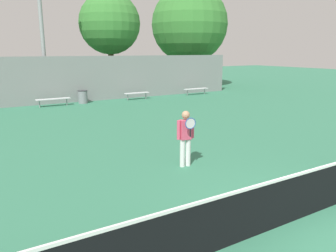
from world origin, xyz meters
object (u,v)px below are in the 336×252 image
(tree_green_tall, at_px, (110,24))
(tree_dark_dense, at_px, (190,24))
(light_pole_far_right, at_px, (40,11))
(tennis_player, at_px, (186,136))
(bench_adjacent_court, at_px, (137,93))
(bench_courtside_far, at_px, (196,89))
(trash_bin, at_px, (83,97))
(bench_courtside_near, at_px, (53,99))
(tennis_net, at_px, (303,194))

(tree_green_tall, height_order, tree_dark_dense, tree_dark_dense)
(light_pole_far_right, xyz_separation_m, tree_dark_dense, (12.87, 3.41, -0.02))
(tennis_player, height_order, bench_adjacent_court, tennis_player)
(bench_courtside_far, relative_size, tree_dark_dense, 0.22)
(trash_bin, bearing_deg, tennis_player, -93.93)
(trash_bin, bearing_deg, tree_green_tall, 45.71)
(light_pole_far_right, height_order, tree_green_tall, light_pole_far_right)
(bench_courtside_near, distance_m, tree_dark_dense, 14.55)
(tennis_net, distance_m, trash_bin, 16.22)
(bench_courtside_far, bearing_deg, bench_courtside_near, 180.00)
(bench_courtside_near, relative_size, bench_courtside_far, 0.99)
(trash_bin, height_order, tree_green_tall, tree_green_tall)
(tennis_net, relative_size, bench_adjacent_court, 6.77)
(tennis_net, bearing_deg, light_pole_far_right, 94.34)
(tennis_player, bearing_deg, bench_courtside_near, 101.03)
(bench_adjacent_court, xyz_separation_m, tree_dark_dense, (7.44, 4.78, 4.97))
(bench_adjacent_court, bearing_deg, tennis_player, -109.64)
(tennis_player, height_order, bench_courtside_near, tennis_player)
(tree_green_tall, bearing_deg, tennis_net, -100.90)
(tree_dark_dense, bearing_deg, tree_green_tall, -170.72)
(light_pole_far_right, bearing_deg, tree_dark_dense, 14.85)
(bench_adjacent_court, bearing_deg, tree_dark_dense, 32.72)
(bench_courtside_near, bearing_deg, trash_bin, 7.11)
(tennis_player, xyz_separation_m, bench_adjacent_court, (4.43, 12.40, -0.48))
(bench_courtside_far, height_order, tree_dark_dense, tree_dark_dense)
(bench_courtside_far, bearing_deg, tennis_net, -119.24)
(bench_courtside_far, xyz_separation_m, light_pole_far_right, (-10.26, 1.37, 4.99))
(bench_courtside_far, distance_m, tree_dark_dense, 7.37)
(tree_dark_dense, bearing_deg, bench_courtside_near, -159.55)
(tennis_net, distance_m, bench_courtside_near, 16.03)
(tennis_player, height_order, bench_courtside_far, tennis_player)
(tennis_net, height_order, tree_green_tall, tree_green_tall)
(light_pole_far_right, relative_size, tree_green_tall, 1.22)
(bench_adjacent_court, distance_m, tree_green_tall, 5.83)
(tennis_player, xyz_separation_m, tree_green_tall, (4.07, 15.91, 4.16))
(tennis_net, bearing_deg, bench_courtside_far, 60.76)
(bench_courtside_far, relative_size, bench_adjacent_court, 1.17)
(bench_courtside_near, relative_size, tree_green_tall, 0.27)
(light_pole_far_right, bearing_deg, bench_courtside_far, -7.59)
(bench_courtside_far, xyz_separation_m, trash_bin, (-8.39, 0.23, -0.01))
(tennis_player, xyz_separation_m, light_pole_far_right, (-1.01, 13.77, 4.52))
(bench_courtside_far, height_order, tree_green_tall, tree_green_tall)
(bench_courtside_near, relative_size, bench_adjacent_court, 1.16)
(tennis_player, height_order, tree_dark_dense, tree_dark_dense)
(trash_bin, bearing_deg, bench_courtside_far, -1.55)
(tennis_player, height_order, light_pole_far_right, light_pole_far_right)
(light_pole_far_right, bearing_deg, tennis_player, -85.82)
(tennis_net, bearing_deg, trash_bin, 88.03)
(tennis_player, bearing_deg, tree_green_tall, 82.32)
(bench_courtside_near, xyz_separation_m, bench_adjacent_court, (5.37, -0.00, -0.00))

